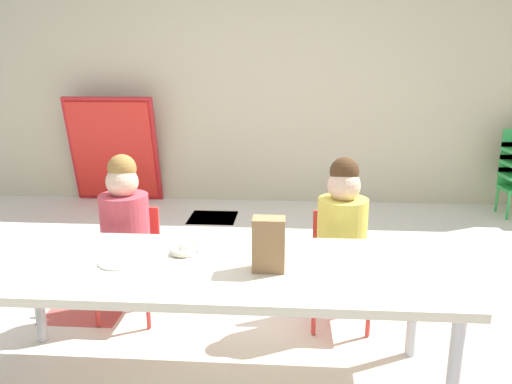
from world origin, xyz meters
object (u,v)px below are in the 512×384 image
Objects in this scene: craft_table at (210,274)px; paper_plate_near_edge at (191,250)px; seated_child_near_camera at (125,222)px; paper_plate_center_table at (120,262)px; seated_child_middle_seat at (342,227)px; donut_powdered_on_plate at (191,245)px; donut_powdered_loose at (183,251)px; paper_bag_brown at (269,244)px; folded_activity_table at (114,150)px.

paper_plate_near_edge is (-0.11, 0.15, 0.05)m from craft_table.
seated_child_near_camera is (-0.55, 0.58, 0.03)m from craft_table.
seated_child_near_camera is 5.10× the size of paper_plate_center_table.
paper_plate_center_table is (-0.98, -0.60, 0.02)m from seated_child_middle_seat.
seated_child_near_camera and seated_child_middle_seat have the same top height.
donut_powdered_on_plate is at bearing 125.94° from craft_table.
seated_child_near_camera is at bearing 180.00° from seated_child_middle_seat.
paper_plate_near_edge is 0.05m from donut_powdered_loose.
paper_bag_brown is at bearing -27.97° from donut_powdered_on_plate.
seated_child_middle_seat is at bearing 44.08° from craft_table.
seated_child_near_camera reaches higher than paper_plate_near_edge.
seated_child_middle_seat reaches higher than paper_bag_brown.
seated_child_near_camera is 4.17× the size of paper_bag_brown.
paper_plate_center_table is at bearing -69.78° from folded_activity_table.
paper_bag_brown reaches higher than paper_plate_center_table.
folded_activity_table is (-0.91, 2.36, -0.02)m from seated_child_near_camera.
folded_activity_table reaches higher than seated_child_near_camera.
seated_child_middle_seat reaches higher than donut_powdered_on_plate.
craft_table is 11.19× the size of paper_plate_near_edge.
paper_bag_brown is at bearing -37.94° from seated_child_near_camera.
paper_plate_near_edge is 1.66× the size of donut_powdered_loose.
seated_child_middle_seat is 4.17× the size of paper_bag_brown.
folded_activity_table is (-1.47, 2.95, 0.01)m from craft_table.
donut_powdered_on_plate is (-0.71, -0.44, 0.04)m from seated_child_middle_seat.
paper_bag_brown is at bearing -9.14° from craft_table.
paper_bag_brown is at bearing -60.18° from folded_activity_table.
craft_table is at bearing -54.06° from donut_powdered_on_plate.
paper_plate_near_edge reaches higher than craft_table.
paper_plate_near_edge is 1.62× the size of donut_powdered_on_plate.
paper_bag_brown is at bearing -2.72° from paper_plate_center_table.
paper_plate_near_edge is at bearing 30.77° from paper_plate_center_table.
craft_table is 18.59× the size of donut_powdered_loose.
seated_child_near_camera is 1.02m from paper_bag_brown.
folded_activity_table is at bearing 116.43° from craft_table.
seated_child_near_camera is 2.53m from folded_activity_table.
paper_bag_brown is 1.22× the size of paper_plate_near_edge.
paper_plate_near_edge is (0.45, -0.44, 0.02)m from seated_child_near_camera.
seated_child_middle_seat is 0.73m from paper_bag_brown.
donut_powdered_loose is at bearing 159.56° from paper_bag_brown.
paper_plate_center_table is at bearing -148.72° from seated_child_middle_seat.
donut_powdered_loose is (1.33, -2.85, 0.05)m from folded_activity_table.
donut_powdered_on_plate is (-0.11, 0.15, 0.07)m from craft_table.
folded_activity_table is at bearing 131.20° from seated_child_middle_seat.
seated_child_middle_seat is at bearing 31.47° from paper_plate_near_edge.
seated_child_middle_seat is at bearing 0.00° from seated_child_near_camera.
paper_plate_near_edge is 0.31m from paper_plate_center_table.
donut_powdered_loose is at bearing 24.94° from paper_plate_center_table.
seated_child_middle_seat reaches higher than donut_powdered_loose.
seated_child_middle_seat is 0.84m from donut_powdered_on_plate.
paper_bag_brown is 2.03× the size of donut_powdered_loose.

